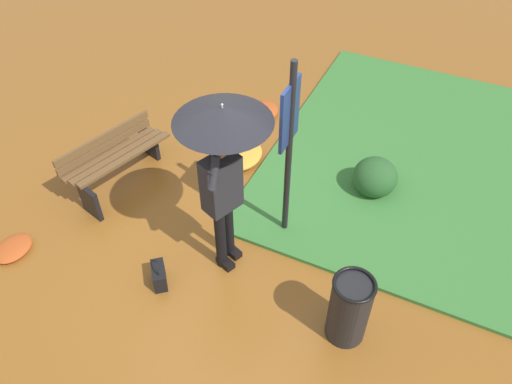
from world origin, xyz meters
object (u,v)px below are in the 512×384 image
Objects in this scene: park_bench at (116,159)px; trash_bin at (349,309)px; person_with_umbrella at (222,150)px; info_sign_post at (289,135)px; handbag at (159,275)px.

trash_bin is at bearing -104.33° from park_bench.
person_with_umbrella is 0.89× the size of info_sign_post.
trash_bin reaches higher than park_bench.
person_with_umbrella is 2.45× the size of trash_bin.
trash_bin is at bearing -104.66° from person_with_umbrella.
handbag is (-1.31, 0.93, -1.32)m from info_sign_post.
park_bench is 3.52m from trash_bin.
info_sign_post is at bearing 47.35° from trash_bin.
park_bench is at bearing 75.94° from person_with_umbrella.
trash_bin is (-1.02, -1.11, -1.03)m from info_sign_post.
person_with_umbrella is 1.66m from handbag.
park_bench is at bearing 75.67° from trash_bin.
handbag is 2.08m from trash_bin.
trash_bin is (0.29, -2.04, 0.29)m from handbag.
person_with_umbrella reaches higher than park_bench.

